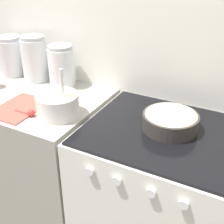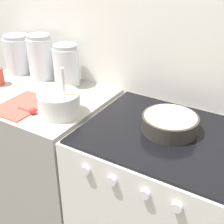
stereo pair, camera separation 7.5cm
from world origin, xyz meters
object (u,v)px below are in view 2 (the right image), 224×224
storage_jar_left (18,57)px  storage_jar_middle (41,60)px  stove (155,206)px  baking_pan (170,123)px  storage_jar_right (66,68)px  mixing_bowl (59,102)px

storage_jar_left → storage_jar_middle: bearing=0.0°
stove → storage_jar_left: storage_jar_left is taller
stove → baking_pan: baking_pan is taller
stove → storage_jar_right: 0.90m
stove → baking_pan: 0.49m
mixing_bowl → baking_pan: 0.53m
mixing_bowl → baking_pan: size_ratio=0.98×
storage_jar_left → stove: bearing=-10.6°
storage_jar_middle → stove: bearing=-12.9°
baking_pan → mixing_bowl: bearing=-165.7°
stove → storage_jar_middle: storage_jar_middle is taller
mixing_bowl → storage_jar_middle: size_ratio=0.91×
mixing_bowl → storage_jar_middle: bearing=141.9°
storage_jar_right → baking_pan: bearing=-13.7°
baking_pan → storage_jar_middle: (-0.90, 0.17, 0.08)m
baking_pan → storage_jar_left: bearing=171.1°
stove → storage_jar_left: 1.22m
storage_jar_middle → storage_jar_right: size_ratio=1.12×
storage_jar_left → storage_jar_right: (0.39, 0.00, -0.00)m
stove → baking_pan: (0.02, 0.03, 0.48)m
stove → storage_jar_right: storage_jar_right is taller
baking_pan → storage_jar_middle: size_ratio=0.93×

